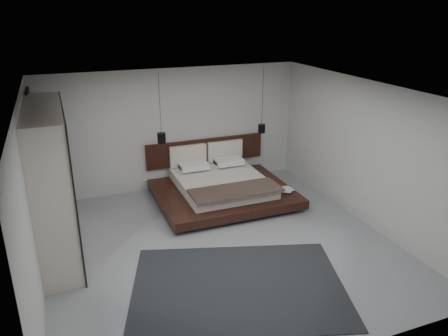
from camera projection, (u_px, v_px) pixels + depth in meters
name	position (u px, v px, depth m)	size (l,w,h in m)	color
floor	(221.00, 245.00, 7.95)	(6.00, 6.00, 0.00)	gray
ceiling	(220.00, 92.00, 6.96)	(6.00, 6.00, 0.00)	white
wall_back	(174.00, 129.00, 10.07)	(6.00, 6.00, 0.00)	#BCBCBA
wall_front	(317.00, 265.00, 4.84)	(6.00, 6.00, 0.00)	#BCBCBA
wall_left	(31.00, 200.00, 6.43)	(6.00, 6.00, 0.00)	#BCBCBA
wall_right	(364.00, 153.00, 8.48)	(6.00, 6.00, 0.00)	#BCBCBA
lattice_screen	(37.00, 156.00, 8.62)	(0.05, 0.90, 2.60)	black
bed	(221.00, 186.00, 9.76)	(2.91, 2.44, 1.10)	black
book_lower	(283.00, 190.00, 9.58)	(0.22, 0.30, 0.03)	#99724C
book_upper	(283.00, 190.00, 9.54)	(0.21, 0.28, 0.02)	#99724C
pendant_left	(162.00, 138.00, 9.36)	(0.18, 0.18, 1.50)	black
pendant_right	(262.00, 128.00, 10.19)	(0.16, 0.16, 1.51)	black
wardrobe	(52.00, 183.00, 7.33)	(0.62, 2.64, 2.59)	beige
rug	(238.00, 286.00, 6.78)	(3.25, 2.32, 0.01)	black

